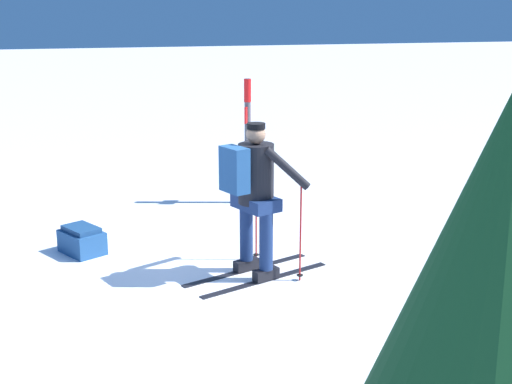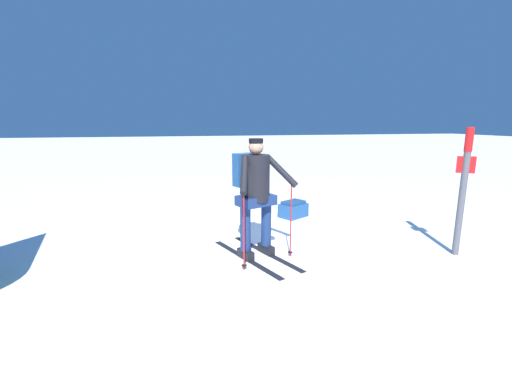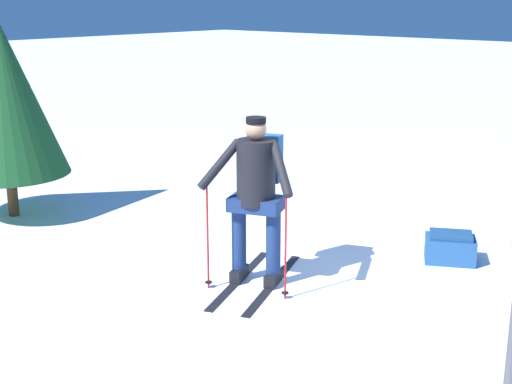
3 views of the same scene
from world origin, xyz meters
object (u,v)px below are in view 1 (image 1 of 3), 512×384
at_px(skier, 254,188).
at_px(trail_marker, 248,131).
at_px(dropped_backpack, 82,240).
at_px(pine_tree, 505,258).

relative_size(skier, trail_marker, 0.92).
height_order(skier, dropped_backpack, skier).
xyz_separation_m(skier, dropped_backpack, (-1.24, -1.84, -0.85)).
distance_m(skier, trail_marker, 3.00).
bearing_deg(skier, pine_tree, 6.17).
bearing_deg(dropped_backpack, pine_tree, 23.54).
xyz_separation_m(skier, pine_tree, (3.98, 0.43, 0.59)).
distance_m(skier, pine_tree, 4.04).
bearing_deg(dropped_backpack, skier, 56.08).
bearing_deg(pine_tree, trail_marker, 178.24).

